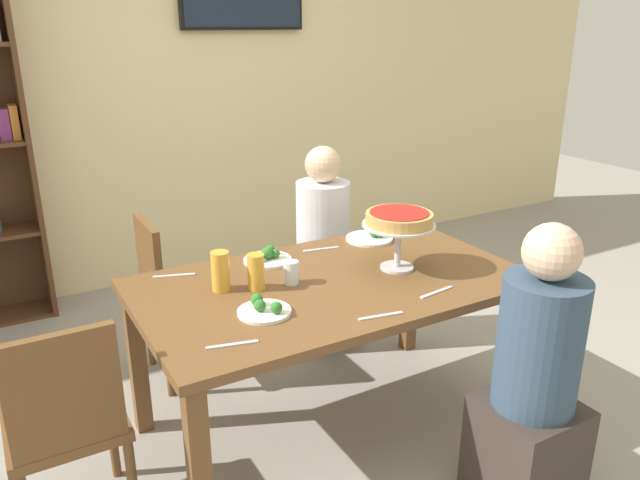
{
  "coord_description": "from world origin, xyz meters",
  "views": [
    {
      "loc": [
        -1.24,
        -2.07,
        1.78
      ],
      "look_at": [
        0.0,
        0.1,
        0.89
      ],
      "focal_mm": 34.53,
      "sensor_mm": 36.0,
      "label": 1
    }
  ],
  "objects_px": {
    "beer_glass_amber_tall": "(220,271)",
    "cutlery_spare_fork": "(381,316)",
    "cutlery_fork_far": "(232,345)",
    "chair_head_west": "(66,420)",
    "chair_far_left": "(174,290)",
    "cutlery_knife_near": "(321,249)",
    "diner_near_right": "(533,394)",
    "water_glass_clear_near": "(291,272)",
    "cutlery_fork_near": "(437,292)",
    "salad_plate_far_diner": "(372,236)",
    "deep_dish_pizza_stand": "(399,222)",
    "salad_plate_spare": "(268,257)",
    "dining_table": "(331,298)",
    "beer_glass_amber_short": "(256,272)",
    "salad_plate_near_diner": "(264,309)",
    "diner_far_right": "(323,260)",
    "cutlery_knife_far": "(174,276)"
  },
  "relations": [
    {
      "from": "salad_plate_far_diner",
      "to": "beer_glass_amber_short",
      "type": "xyz_separation_m",
      "value": [
        -0.76,
        -0.27,
        0.06
      ]
    },
    {
      "from": "salad_plate_far_diner",
      "to": "cutlery_spare_fork",
      "type": "distance_m",
      "value": 0.86
    },
    {
      "from": "cutlery_fork_far",
      "to": "beer_glass_amber_tall",
      "type": "bearing_deg",
      "value": 86.58
    },
    {
      "from": "salad_plate_far_diner",
      "to": "water_glass_clear_near",
      "type": "xyz_separation_m",
      "value": [
        -0.6,
        -0.29,
        0.03
      ]
    },
    {
      "from": "chair_far_left",
      "to": "beer_glass_amber_short",
      "type": "distance_m",
      "value": 0.8
    },
    {
      "from": "deep_dish_pizza_stand",
      "to": "cutlery_spare_fork",
      "type": "height_order",
      "value": "deep_dish_pizza_stand"
    },
    {
      "from": "salad_plate_spare",
      "to": "cutlery_fork_near",
      "type": "bearing_deg",
      "value": -55.68
    },
    {
      "from": "dining_table",
      "to": "cutlery_fork_near",
      "type": "relative_size",
      "value": 9.1
    },
    {
      "from": "diner_far_right",
      "to": "cutlery_fork_near",
      "type": "relative_size",
      "value": 6.39
    },
    {
      "from": "salad_plate_near_diner",
      "to": "cutlery_fork_near",
      "type": "height_order",
      "value": "salad_plate_near_diner"
    },
    {
      "from": "deep_dish_pizza_stand",
      "to": "cutlery_spare_fork",
      "type": "bearing_deg",
      "value": -133.45
    },
    {
      "from": "diner_near_right",
      "to": "chair_head_west",
      "type": "relative_size",
      "value": 1.32
    },
    {
      "from": "salad_plate_near_diner",
      "to": "cutlery_spare_fork",
      "type": "xyz_separation_m",
      "value": [
        0.37,
        -0.24,
        -0.01
      ]
    },
    {
      "from": "beer_glass_amber_tall",
      "to": "cutlery_fork_near",
      "type": "xyz_separation_m",
      "value": [
        0.75,
        -0.46,
        -0.08
      ]
    },
    {
      "from": "diner_near_right",
      "to": "beer_glass_amber_short",
      "type": "bearing_deg",
      "value": 40.01
    },
    {
      "from": "dining_table",
      "to": "water_glass_clear_near",
      "type": "xyz_separation_m",
      "value": [
        -0.17,
        0.05,
        0.14
      ]
    },
    {
      "from": "salad_plate_far_diner",
      "to": "cutlery_spare_fork",
      "type": "relative_size",
      "value": 1.31
    },
    {
      "from": "cutlery_fork_near",
      "to": "beer_glass_amber_tall",
      "type": "bearing_deg",
      "value": 140.39
    },
    {
      "from": "diner_far_right",
      "to": "salad_plate_far_diner",
      "type": "distance_m",
      "value": 0.5
    },
    {
      "from": "cutlery_knife_near",
      "to": "cutlery_fork_far",
      "type": "xyz_separation_m",
      "value": [
        -0.73,
        -0.66,
        0.0
      ]
    },
    {
      "from": "water_glass_clear_near",
      "to": "cutlery_knife_near",
      "type": "distance_m",
      "value": 0.43
    },
    {
      "from": "chair_far_left",
      "to": "chair_head_west",
      "type": "bearing_deg",
      "value": -36.51
    },
    {
      "from": "water_glass_clear_near",
      "to": "cutlery_spare_fork",
      "type": "distance_m",
      "value": 0.47
    },
    {
      "from": "dining_table",
      "to": "cutlery_spare_fork",
      "type": "height_order",
      "value": "cutlery_spare_fork"
    },
    {
      "from": "diner_near_right",
      "to": "deep_dish_pizza_stand",
      "type": "relative_size",
      "value": 3.56
    },
    {
      "from": "deep_dish_pizza_stand",
      "to": "cutlery_fork_near",
      "type": "bearing_deg",
      "value": -92.95
    },
    {
      "from": "beer_glass_amber_tall",
      "to": "cutlery_knife_far",
      "type": "height_order",
      "value": "beer_glass_amber_tall"
    },
    {
      "from": "salad_plate_spare",
      "to": "beer_glass_amber_short",
      "type": "distance_m",
      "value": 0.32
    },
    {
      "from": "diner_near_right",
      "to": "water_glass_clear_near",
      "type": "height_order",
      "value": "diner_near_right"
    },
    {
      "from": "diner_near_right",
      "to": "salad_plate_near_diner",
      "type": "distance_m",
      "value": 1.04
    },
    {
      "from": "cutlery_fork_far",
      "to": "chair_head_west",
      "type": "bearing_deg",
      "value": 170.33
    },
    {
      "from": "cutlery_knife_far",
      "to": "diner_far_right",
      "type": "bearing_deg",
      "value": -139.9
    },
    {
      "from": "salad_plate_spare",
      "to": "cutlery_fork_near",
      "type": "distance_m",
      "value": 0.79
    },
    {
      "from": "dining_table",
      "to": "beer_glass_amber_tall",
      "type": "relative_size",
      "value": 9.84
    },
    {
      "from": "deep_dish_pizza_stand",
      "to": "cutlery_spare_fork",
      "type": "xyz_separation_m",
      "value": [
        -0.34,
        -0.35,
        -0.22
      ]
    },
    {
      "from": "chair_far_left",
      "to": "cutlery_spare_fork",
      "type": "bearing_deg",
      "value": 20.96
    },
    {
      "from": "cutlery_spare_fork",
      "to": "cutlery_fork_far",
      "type": "bearing_deg",
      "value": -177.37
    },
    {
      "from": "diner_near_right",
      "to": "chair_far_left",
      "type": "xyz_separation_m",
      "value": [
        -0.86,
        1.57,
        -0.01
      ]
    },
    {
      "from": "chair_far_left",
      "to": "cutlery_fork_far",
      "type": "bearing_deg",
      "value": -5.9
    },
    {
      "from": "diner_far_right",
      "to": "cutlery_knife_far",
      "type": "distance_m",
      "value": 1.07
    },
    {
      "from": "deep_dish_pizza_stand",
      "to": "salad_plate_near_diner",
      "type": "bearing_deg",
      "value": -170.81
    },
    {
      "from": "cutlery_fork_far",
      "to": "cutlery_spare_fork",
      "type": "relative_size",
      "value": 1.0
    },
    {
      "from": "chair_far_left",
      "to": "cutlery_knife_near",
      "type": "xyz_separation_m",
      "value": [
        0.61,
        -0.45,
        0.26
      ]
    },
    {
      "from": "salad_plate_far_diner",
      "to": "dining_table",
      "type": "bearing_deg",
      "value": -141.94
    },
    {
      "from": "chair_far_left",
      "to": "salad_plate_far_diner",
      "type": "bearing_deg",
      "value": 63.86
    },
    {
      "from": "chair_far_left",
      "to": "deep_dish_pizza_stand",
      "type": "distance_m",
      "value": 1.23
    },
    {
      "from": "beer_glass_amber_tall",
      "to": "cutlery_spare_fork",
      "type": "relative_size",
      "value": 0.92
    },
    {
      "from": "chair_head_west",
      "to": "beer_glass_amber_short",
      "type": "distance_m",
      "value": 0.88
    },
    {
      "from": "chair_far_left",
      "to": "cutlery_fork_near",
      "type": "distance_m",
      "value": 1.38
    },
    {
      "from": "salad_plate_far_diner",
      "to": "cutlery_fork_near",
      "type": "height_order",
      "value": "salad_plate_far_diner"
    }
  ]
}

